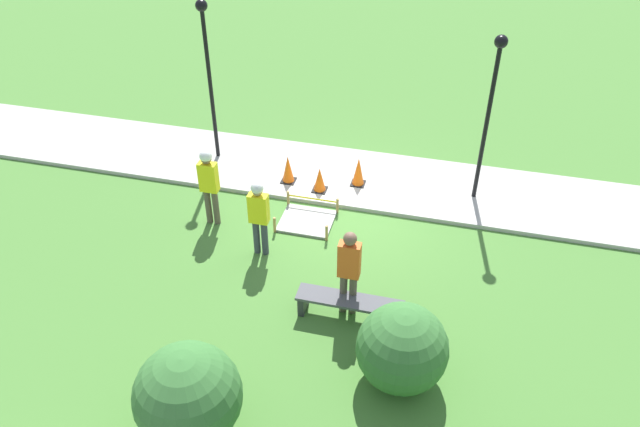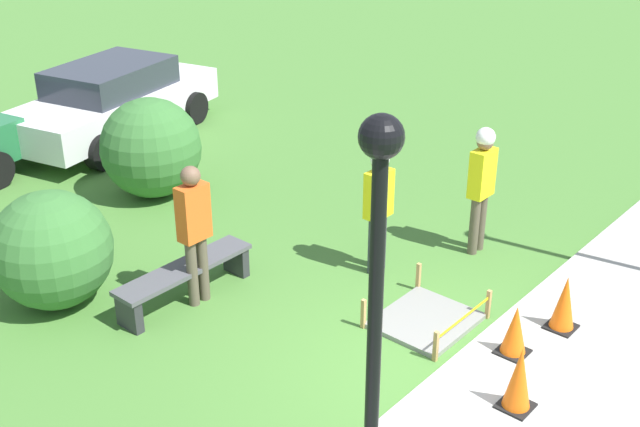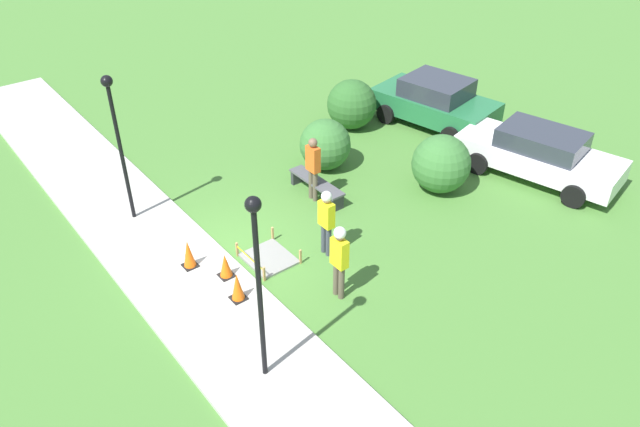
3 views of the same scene
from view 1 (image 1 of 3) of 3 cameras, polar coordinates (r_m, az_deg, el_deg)
name	(u,v)px [view 1 (image 1 of 3)]	position (r m, az deg, el deg)	size (l,w,h in m)	color
ground_plane	(350,210)	(14.51, 2.76, 0.35)	(60.00, 60.00, 0.00)	#477A33
sidewalk	(361,179)	(15.52, 3.76, 3.21)	(28.00, 2.57, 0.10)	#ADAAA3
wet_concrete_patch	(307,221)	(14.09, -1.22, -0.66)	(1.23, 1.09, 0.39)	gray
traffic_cone_near_patch	(358,171)	(15.03, 3.53, 3.87)	(0.34, 0.34, 0.73)	black
traffic_cone_far_patch	(320,179)	(14.81, -0.03, 3.13)	(0.34, 0.34, 0.62)	black
traffic_cone_sidewalk_edge	(288,169)	(15.14, -2.94, 4.08)	(0.34, 0.34, 0.70)	black
park_bench	(350,304)	(11.65, 2.74, -8.31)	(1.99, 0.44, 0.48)	#2D2D33
worker_supervisor	(259,212)	(12.69, -5.62, 0.14)	(0.40, 0.26, 1.78)	#383D47
worker_assistant	(209,180)	(13.67, -10.14, 3.03)	(0.40, 0.27, 1.88)	brown
bystander_in_orange_shirt	(349,268)	(11.28, 2.67, -5.00)	(0.40, 0.25, 1.88)	brown
lamppost_near	(207,59)	(15.37, -10.25, 13.70)	(0.28, 0.28, 4.04)	black
lamppost_far	(491,97)	(13.97, 15.39, 10.25)	(0.28, 0.28, 3.92)	black
shrub_rounded_near	(402,348)	(10.45, 7.52, -12.13)	(1.52, 1.52, 1.52)	#387033
shrub_rounded_mid	(188,396)	(9.90, -11.97, -15.99)	(1.65, 1.65, 1.65)	#387033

